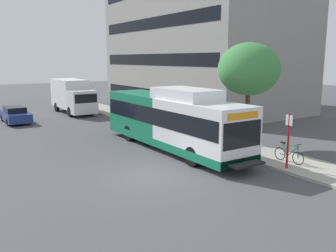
{
  "coord_description": "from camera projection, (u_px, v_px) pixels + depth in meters",
  "views": [
    {
      "loc": [
        -7.83,
        -13.44,
        5.22
      ],
      "look_at": [
        2.88,
        2.82,
        1.6
      ],
      "focal_mm": 38.54,
      "sensor_mm": 36.0,
      "label": 1
    }
  ],
  "objects": [
    {
      "name": "sidewalk_curb",
      "position": [
        192.0,
        135.0,
        24.92
      ],
      "size": [
        3.0,
        56.0,
        0.14
      ],
      "primitive_type": "cube",
      "color": "#A8A399",
      "rests_on": "ground"
    },
    {
      "name": "bus_stop_sign_pole",
      "position": [
        288.0,
        137.0,
        16.79
      ],
      "size": [
        0.1,
        0.36,
        2.6
      ],
      "color": "red",
      "rests_on": "sidewalk_curb"
    },
    {
      "name": "box_truck_background",
      "position": [
        73.0,
        95.0,
        35.13
      ],
      "size": [
        2.32,
        7.01,
        3.25
      ],
      "color": "silver",
      "rests_on": "ground"
    },
    {
      "name": "bicycle_parked",
      "position": [
        289.0,
        154.0,
        17.94
      ],
      "size": [
        0.52,
        1.76,
        1.02
      ],
      "color": "black",
      "rests_on": "sidewalk_curb"
    },
    {
      "name": "lattice_comm_tower",
      "position": [
        135.0,
        28.0,
        51.92
      ],
      "size": [
        1.1,
        1.1,
        28.99
      ],
      "color": "#B7B7BC",
      "rests_on": "ground"
    },
    {
      "name": "parked_car_far_lane",
      "position": [
        15.0,
        115.0,
        30.03
      ],
      "size": [
        1.8,
        4.5,
        1.33
      ],
      "color": "navy",
      "rests_on": "ground"
    },
    {
      "name": "street_tree_near_stop",
      "position": [
        249.0,
        69.0,
        21.15
      ],
      "size": [
        3.64,
        3.64,
        6.05
      ],
      "color": "#4C3823",
      "rests_on": "sidewalk_curb"
    },
    {
      "name": "ground_plane",
      "position": [
        85.0,
        143.0,
        22.79
      ],
      "size": [
        120.0,
        120.0,
        0.0
      ],
      "primitive_type": "plane",
      "color": "#4C4C51"
    },
    {
      "name": "transit_bus",
      "position": [
        172.0,
        120.0,
        21.01
      ],
      "size": [
        2.58,
        12.25,
        3.65
      ],
      "color": "white",
      "rests_on": "ground"
    }
  ]
}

